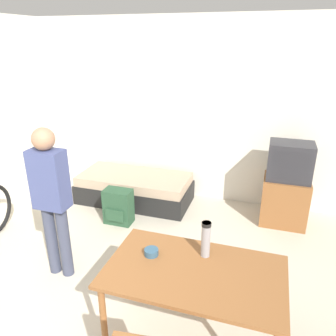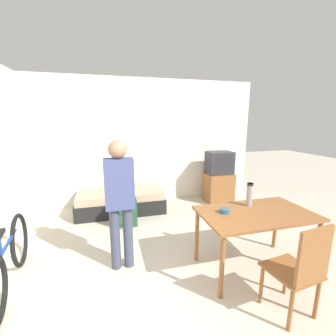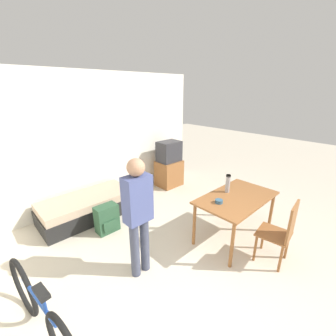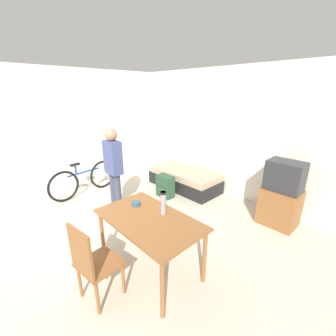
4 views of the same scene
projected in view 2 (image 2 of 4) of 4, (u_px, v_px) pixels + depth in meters
wall_back at (137, 142)px, 4.91m from camera, size 5.40×0.06×2.70m
daybed at (121, 201)px, 4.56m from camera, size 1.72×0.80×0.44m
tv at (219, 178)px, 5.08m from camera, size 0.59×0.49×1.15m
dining_table at (255, 219)px, 2.70m from camera, size 1.34×0.79×0.75m
wooden_chair at (302, 268)px, 2.01m from camera, size 0.47×0.47×0.97m
bicycle at (9, 260)px, 2.43m from camera, size 0.22×1.62×0.76m
person_standing at (120, 197)px, 2.68m from camera, size 0.34×0.22×1.62m
thermos_flask at (250, 194)px, 2.85m from camera, size 0.08×0.08×0.30m
mate_bowl at (225, 211)px, 2.66m from camera, size 0.11×0.11×0.05m
backpack at (126, 213)px, 3.94m from camera, size 0.38×0.26×0.49m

